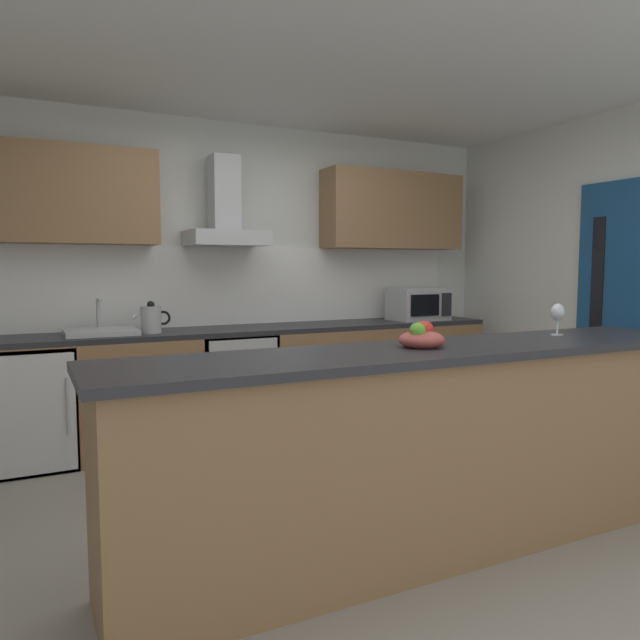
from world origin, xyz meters
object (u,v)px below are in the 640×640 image
object	(u,v)px
kettle	(151,319)
wine_glass	(558,313)
sink	(101,331)
fruit_bowl	(422,337)
range_hood	(225,218)
oven	(233,383)
refrigerator	(31,406)
microwave	(418,304)

from	to	relation	value
kettle	wine_glass	world-z (taller)	wine_glass
sink	fruit_bowl	bearing A→B (deg)	-61.87
kettle	range_hood	world-z (taller)	range_hood
kettle	wine_glass	distance (m)	2.81
oven	refrigerator	bearing A→B (deg)	-179.89
kettle	sink	bearing A→B (deg)	172.75
kettle	fruit_bowl	distance (m)	2.36
oven	kettle	world-z (taller)	kettle
refrigerator	wine_glass	size ratio (longest dim) A/B	4.78
refrigerator	range_hood	bearing A→B (deg)	5.15
refrigerator	fruit_bowl	bearing A→B (deg)	-53.03
sink	kettle	distance (m)	0.36
range_hood	microwave	bearing A→B (deg)	-5.03
oven	sink	xyz separation A→B (m)	(-0.99, 0.01, 0.47)
wine_glass	kettle	bearing A→B (deg)	130.63
sink	oven	bearing A→B (deg)	-0.64
microwave	range_hood	bearing A→B (deg)	174.97
microwave	sink	size ratio (longest dim) A/B	1.00
wine_glass	refrigerator	bearing A→B (deg)	140.88
microwave	wine_glass	world-z (taller)	microwave
refrigerator	sink	distance (m)	0.70
kettle	microwave	bearing A→B (deg)	0.14
sink	range_hood	world-z (taller)	range_hood
microwave	sink	world-z (taller)	microwave
microwave	sink	bearing A→B (deg)	179.20
oven	fruit_bowl	bearing A→B (deg)	-84.51
sink	wine_glass	size ratio (longest dim) A/B	2.81
sink	wine_glass	distance (m)	3.09
sink	fruit_bowl	xyz separation A→B (m)	(1.20, -2.25, 0.13)
refrigerator	fruit_bowl	size ratio (longest dim) A/B	3.86
oven	kettle	distance (m)	0.84
microwave	kettle	distance (m)	2.43
kettle	wine_glass	bearing A→B (deg)	-49.37
sink	fruit_bowl	world-z (taller)	sink
oven	range_hood	world-z (taller)	range_hood
oven	range_hood	size ratio (longest dim) A/B	1.11
kettle	refrigerator	bearing A→B (deg)	177.87
fruit_bowl	sink	bearing A→B (deg)	118.13
fruit_bowl	kettle	bearing A→B (deg)	111.11
kettle	oven	bearing A→B (deg)	3.04
oven	fruit_bowl	xyz separation A→B (m)	(0.21, -2.24, 0.60)
microwave	wine_glass	xyz separation A→B (m)	(-0.59, -2.14, 0.08)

